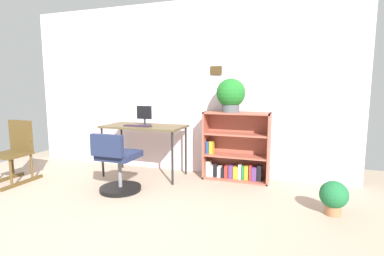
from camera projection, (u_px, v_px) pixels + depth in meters
The scene contains 10 objects.
ground_plane at pixel (92, 230), 2.72m from camera, with size 6.24×6.24×0.00m, color tan.
wall_back at pixel (178, 89), 4.55m from camera, with size 5.20×0.12×2.57m.
desk at pixel (144, 129), 4.30m from camera, with size 1.19×0.59×0.75m.
monitor at pixel (144, 116), 4.33m from camera, with size 0.23×0.18×0.28m.
keyboard at pixel (138, 126), 4.18m from camera, with size 0.40×0.11×0.02m, color #2C1D2E.
office_chair at pixel (117, 166), 3.66m from camera, with size 0.52×0.55×0.76m.
rocking_chair at pixel (15, 151), 4.07m from camera, with size 0.42×0.64×0.85m.
bookshelf_low at pixel (236, 151), 4.18m from camera, with size 0.92×0.30×0.96m.
potted_plant_on_shelf at pixel (231, 94), 4.04m from camera, with size 0.40×0.40×0.46m.
potted_plant_floor at pixel (334, 196), 3.02m from camera, with size 0.28×0.28×0.36m.
Camera 1 is at (1.72, -2.11, 1.31)m, focal length 27.51 mm.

